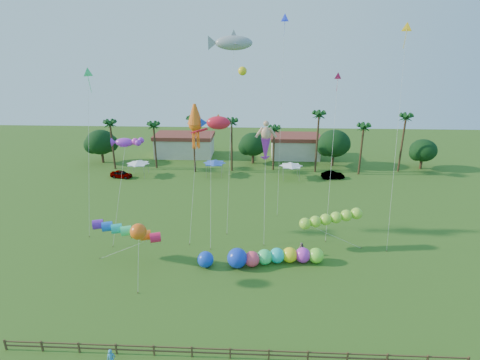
{
  "coord_description": "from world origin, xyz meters",
  "views": [
    {
      "loc": [
        1.84,
        -28.6,
        23.06
      ],
      "look_at": [
        0.0,
        10.0,
        9.0
      ],
      "focal_mm": 28.0,
      "sensor_mm": 36.0,
      "label": 1
    }
  ],
  "objects_px": {
    "caterpillar_inflatable": "(272,257)",
    "blue_ball": "(205,259)",
    "spectator_a": "(111,360)",
    "car_b": "(333,175)",
    "spectator_b": "(301,249)",
    "car_a": "(121,174)"
  },
  "relations": [
    {
      "from": "spectator_b",
      "to": "blue_ball",
      "type": "distance_m",
      "value": 11.13
    },
    {
      "from": "car_b",
      "to": "spectator_b",
      "type": "xyz_separation_m",
      "value": [
        -8.55,
        -26.8,
        0.13
      ]
    },
    {
      "from": "spectator_b",
      "to": "caterpillar_inflatable",
      "type": "relative_size",
      "value": 0.15
    },
    {
      "from": "car_a",
      "to": "car_b",
      "type": "height_order",
      "value": "car_a"
    },
    {
      "from": "caterpillar_inflatable",
      "to": "spectator_b",
      "type": "bearing_deg",
      "value": 20.34
    },
    {
      "from": "car_a",
      "to": "caterpillar_inflatable",
      "type": "distance_m",
      "value": 38.24
    },
    {
      "from": "caterpillar_inflatable",
      "to": "blue_ball",
      "type": "bearing_deg",
      "value": 177.21
    },
    {
      "from": "spectator_b",
      "to": "spectator_a",
      "type": "bearing_deg",
      "value": -74.4
    },
    {
      "from": "car_b",
      "to": "spectator_a",
      "type": "bearing_deg",
      "value": 140.89
    },
    {
      "from": "caterpillar_inflatable",
      "to": "car_a",
      "type": "bearing_deg",
      "value": 124.61
    },
    {
      "from": "car_a",
      "to": "car_b",
      "type": "distance_m",
      "value": 38.67
    },
    {
      "from": "car_b",
      "to": "blue_ball",
      "type": "height_order",
      "value": "blue_ball"
    },
    {
      "from": "car_b",
      "to": "blue_ball",
      "type": "xyz_separation_m",
      "value": [
        -19.3,
        -29.65,
        0.23
      ]
    },
    {
      "from": "blue_ball",
      "to": "spectator_a",
      "type": "bearing_deg",
      "value": -110.22
    },
    {
      "from": "car_b",
      "to": "blue_ball",
      "type": "distance_m",
      "value": 35.38
    },
    {
      "from": "car_a",
      "to": "blue_ball",
      "type": "relative_size",
      "value": 2.23
    },
    {
      "from": "spectator_b",
      "to": "blue_ball",
      "type": "bearing_deg",
      "value": -106.26
    },
    {
      "from": "caterpillar_inflatable",
      "to": "car_b",
      "type": "bearing_deg",
      "value": 57.81
    },
    {
      "from": "car_a",
      "to": "blue_ball",
      "type": "bearing_deg",
      "value": -134.65
    },
    {
      "from": "car_a",
      "to": "blue_ball",
      "type": "xyz_separation_m",
      "value": [
        19.35,
        -28.3,
        0.22
      ]
    },
    {
      "from": "spectator_a",
      "to": "caterpillar_inflatable",
      "type": "height_order",
      "value": "caterpillar_inflatable"
    },
    {
      "from": "car_a",
      "to": "blue_ball",
      "type": "distance_m",
      "value": 34.28
    }
  ]
}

